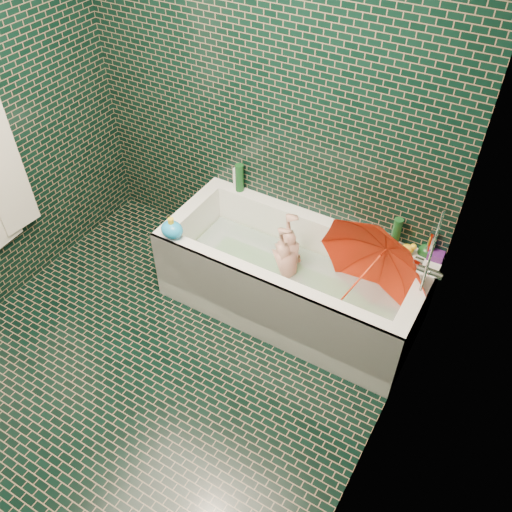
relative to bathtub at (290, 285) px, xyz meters
The scene contains 18 objects.
floor 1.12m from the bathtub, 114.07° to the right, with size 2.80×2.80×0.00m, color black.
wall_back 1.20m from the bathtub, 138.90° to the left, with size 2.80×2.80×0.00m, color black.
wall_right 1.68m from the bathtub, 49.85° to the right, with size 2.80×2.80×0.00m, color black.
bathtub is the anchor object (origin of this frame).
bath_mat 0.06m from the bathtub, 90.00° to the left, with size 1.35×0.47×0.01m, color #4CBE26.
water 0.09m from the bathtub, 90.00° to the left, with size 1.48×0.53×0.00m, color silver.
faucet 0.99m from the bathtub, ahead, with size 0.18×0.19×0.55m.
child 0.11m from the bathtub, 141.00° to the left, with size 0.29×0.19×0.79m, color tan.
umbrella 0.56m from the bathtub, ahead, with size 0.69×0.69×0.61m, color red.
soap_bottle_a 0.91m from the bathtub, 24.74° to the left, with size 0.09×0.09×0.24m, color white.
soap_bottle_b 0.92m from the bathtub, 21.50° to the left, with size 0.10×0.10×0.21m, color #4B1B68.
soap_bottle_c 0.87m from the bathtub, 23.91° to the left, with size 0.12×0.12×0.16m, color #13431B.
bottle_right_tall 0.77m from the bathtub, 31.06° to the left, with size 0.06×0.06×0.22m, color #13431B.
bottle_right_pump 0.94m from the bathtub, 25.71° to the left, with size 0.05×0.05×0.18m, color silver.
bottle_left_tall 0.83m from the bathtub, 150.06° to the left, with size 0.06×0.06×0.21m, color #13431B.
bottle_left_short 0.84m from the bathtub, 150.51° to the left, with size 0.05×0.05×0.16m, color white.
rubber_duck 0.80m from the bathtub, 26.19° to the left, with size 0.11×0.08×0.09m.
bath_toy 0.87m from the bathtub, 156.89° to the right, with size 0.16×0.14×0.15m.
Camera 1 is at (1.53, -1.28, 2.82)m, focal length 38.00 mm.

